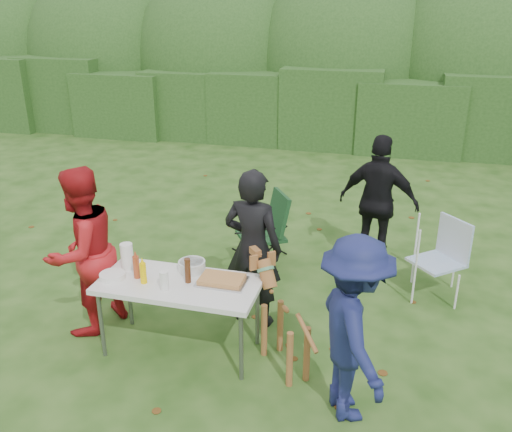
% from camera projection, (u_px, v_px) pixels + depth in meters
% --- Properties ---
extents(ground, '(80.00, 80.00, 0.00)m').
position_uv_depth(ground, '(221.00, 346.00, 5.32)').
color(ground, '#1E4211').
extents(hedge_row, '(22.00, 1.40, 1.70)m').
position_uv_depth(hedge_row, '(332.00, 109.00, 12.17)').
color(hedge_row, '#23471C').
rests_on(hedge_row, ground).
extents(shrub_backdrop, '(20.00, 2.60, 3.20)m').
position_uv_depth(shrub_backdrop, '(342.00, 67.00, 13.32)').
color(shrub_backdrop, '#3D6628').
rests_on(shrub_backdrop, ground).
extents(folding_table, '(1.50, 0.70, 0.74)m').
position_uv_depth(folding_table, '(179.00, 287.00, 5.02)').
color(folding_table, silver).
rests_on(folding_table, ground).
extents(person_cook, '(0.66, 0.48, 1.67)m').
position_uv_depth(person_cook, '(253.00, 249.00, 5.44)').
color(person_cook, black).
rests_on(person_cook, ground).
extents(person_red_jacket, '(0.86, 0.98, 1.72)m').
position_uv_depth(person_red_jacket, '(82.00, 252.00, 5.32)').
color(person_red_jacket, '#AE161B').
rests_on(person_red_jacket, ground).
extents(person_black_puffy, '(1.05, 0.60, 1.68)m').
position_uv_depth(person_black_puffy, '(378.00, 202.00, 6.67)').
color(person_black_puffy, black).
rests_on(person_black_puffy, ground).
extents(child, '(0.95, 1.16, 1.57)m').
position_uv_depth(child, '(354.00, 330.00, 4.20)').
color(child, '#181E51').
rests_on(child, ground).
extents(dog, '(0.94, 1.01, 0.94)m').
position_uv_depth(dog, '(285.00, 323.00, 4.85)').
color(dog, '#955D2F').
rests_on(dog, ground).
extents(camping_chair, '(0.84, 0.84, 0.98)m').
position_uv_depth(camping_chair, '(261.00, 231.00, 6.71)').
color(camping_chair, '#183E1E').
rests_on(camping_chair, ground).
extents(lawn_chair, '(0.76, 0.76, 0.91)m').
position_uv_depth(lawn_chair, '(437.00, 259.00, 6.07)').
color(lawn_chair, teal).
rests_on(lawn_chair, ground).
extents(food_tray, '(0.45, 0.30, 0.02)m').
position_uv_depth(food_tray, '(222.00, 282.00, 4.98)').
color(food_tray, '#B7B7BA').
rests_on(food_tray, folding_table).
extents(focaccia_bread, '(0.40, 0.26, 0.04)m').
position_uv_depth(focaccia_bread, '(222.00, 279.00, 4.97)').
color(focaccia_bread, '#BF8145').
rests_on(focaccia_bread, food_tray).
extents(mustard_bottle, '(0.06, 0.06, 0.20)m').
position_uv_depth(mustard_bottle, '(143.00, 273.00, 4.95)').
color(mustard_bottle, '#FFCD00').
rests_on(mustard_bottle, folding_table).
extents(ketchup_bottle, '(0.06, 0.06, 0.22)m').
position_uv_depth(ketchup_bottle, '(136.00, 267.00, 5.04)').
color(ketchup_bottle, '#A33F1E').
rests_on(ketchup_bottle, folding_table).
extents(beer_bottle, '(0.06, 0.06, 0.24)m').
position_uv_depth(beer_bottle, '(188.00, 271.00, 4.95)').
color(beer_bottle, '#47230F').
rests_on(beer_bottle, folding_table).
extents(paper_towel_roll, '(0.12, 0.12, 0.26)m').
position_uv_depth(paper_towel_roll, '(127.00, 256.00, 5.20)').
color(paper_towel_roll, white).
rests_on(paper_towel_roll, folding_table).
extents(cup_stack, '(0.08, 0.08, 0.18)m').
position_uv_depth(cup_stack, '(164.00, 281.00, 4.84)').
color(cup_stack, white).
rests_on(cup_stack, folding_table).
extents(pasta_bowl, '(0.26, 0.26, 0.10)m').
position_uv_depth(pasta_bowl, '(192.00, 266.00, 5.19)').
color(pasta_bowl, silver).
rests_on(pasta_bowl, folding_table).
extents(plate_stack, '(0.24, 0.24, 0.05)m').
position_uv_depth(plate_stack, '(112.00, 276.00, 5.06)').
color(plate_stack, white).
rests_on(plate_stack, folding_table).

